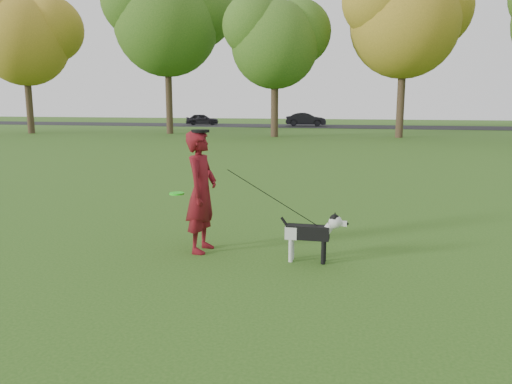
% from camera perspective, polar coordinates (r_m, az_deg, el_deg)
% --- Properties ---
extents(ground, '(120.00, 120.00, 0.00)m').
position_cam_1_polar(ground, '(7.76, -4.23, -7.02)').
color(ground, '#285116').
rests_on(ground, ground).
extents(road, '(120.00, 7.00, 0.02)m').
position_cam_1_polar(road, '(47.18, 10.28, 7.37)').
color(road, black).
rests_on(road, ground).
extents(man, '(0.48, 0.70, 1.88)m').
position_cam_1_polar(man, '(7.70, -6.26, 0.03)').
color(man, '#610D15').
rests_on(man, ground).
extents(dog, '(0.99, 0.20, 0.75)m').
position_cam_1_polar(dog, '(7.27, 6.52, -4.50)').
color(dog, black).
rests_on(dog, ground).
extents(car_left, '(3.43, 2.18, 1.09)m').
position_cam_1_polar(car_left, '(49.81, -6.16, 8.26)').
color(car_left, black).
rests_on(car_left, road).
extents(car_mid, '(3.87, 1.71, 1.23)m').
position_cam_1_polar(car_mid, '(47.48, 5.73, 8.26)').
color(car_mid, black).
rests_on(car_mid, road).
extents(man_held_items, '(2.38, 0.31, 1.39)m').
position_cam_1_polar(man_held_items, '(7.31, 1.77, -0.58)').
color(man_held_items, '#25FF20').
rests_on(man_held_items, ground).
extents(tree_row, '(51.74, 8.86, 12.01)m').
position_cam_1_polar(tree_row, '(33.72, 6.93, 18.95)').
color(tree_row, '#38281C').
rests_on(tree_row, ground).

